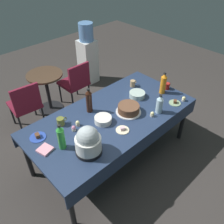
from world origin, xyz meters
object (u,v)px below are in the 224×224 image
(slow_cooker, at_px, (88,141))
(maroon_chair_right, at_px, (76,81))
(soda_bottle_orange_juice, at_px, (163,84))
(coffee_mug_red, at_px, (167,86))
(soda_bottle_cola, at_px, (89,101))
(cupcake_cocoa, at_px, (152,114))
(coffee_mug_olive, at_px, (61,121))
(frosted_layer_cake, at_px, (129,109))
(cupcake_mint, at_px, (184,99))
(soda_bottle_lime_soda, at_px, (61,137))
(coffee_mug_tan, at_px, (133,83))
(dessert_plate_cream, at_px, (122,130))
(cupcake_berry, at_px, (78,123))
(ceramic_snack_bowl, at_px, (103,120))
(cupcake_rose, at_px, (74,128))
(maroon_chair_left, at_px, (26,103))
(round_cafe_table, at_px, (47,85))
(dessert_plate_sage, at_px, (175,103))
(potluck_table, at_px, (112,119))
(soda_bottle_water, at_px, (160,104))
(glass_salad_bowl, at_px, (137,94))
(dessert_plate_cobalt, at_px, (38,137))
(water_cooler, at_px, (88,55))

(slow_cooker, xyz_separation_m, maroon_chair_right, (1.00, 1.64, -0.41))
(soda_bottle_orange_juice, height_order, coffee_mug_red, soda_bottle_orange_juice)
(soda_bottle_cola, bearing_deg, cupcake_cocoa, -51.02)
(coffee_mug_olive, bearing_deg, soda_bottle_cola, -4.36)
(frosted_layer_cake, distance_m, cupcake_mint, 0.81)
(cupcake_cocoa, height_order, soda_bottle_orange_juice, soda_bottle_orange_juice)
(soda_bottle_lime_soda, relative_size, coffee_mug_tan, 2.73)
(maroon_chair_right, bearing_deg, cupcake_cocoa, -91.60)
(dessert_plate_cream, relative_size, cupcake_cocoa, 2.37)
(cupcake_berry, relative_size, soda_bottle_cola, 0.20)
(ceramic_snack_bowl, height_order, soda_bottle_lime_soda, soda_bottle_lime_soda)
(frosted_layer_cake, xyz_separation_m, cupcake_rose, (-0.72, 0.20, -0.02))
(cupcake_rose, relative_size, soda_bottle_orange_juice, 0.21)
(maroon_chair_left, height_order, round_cafe_table, maroon_chair_left)
(dessert_plate_sage, relative_size, soda_bottle_orange_juice, 0.49)
(potluck_table, relative_size, soda_bottle_water, 8.21)
(glass_salad_bowl, height_order, maroon_chair_left, maroon_chair_left)
(coffee_mug_tan, bearing_deg, cupcake_cocoa, -117.96)
(potluck_table, height_order, soda_bottle_lime_soda, soda_bottle_lime_soda)
(soda_bottle_water, bearing_deg, cupcake_cocoa, 178.49)
(dessert_plate_sage, relative_size, maroon_chair_right, 0.19)
(soda_bottle_orange_juice, bearing_deg, slow_cooker, -173.87)
(coffee_mug_tan, bearing_deg, cupcake_mint, -72.42)
(soda_bottle_water, bearing_deg, soda_bottle_lime_soda, 165.12)
(dessert_plate_sage, bearing_deg, dessert_plate_cobalt, 157.81)
(dessert_plate_sage, distance_m, round_cafe_table, 2.17)
(potluck_table, height_order, soda_bottle_cola, soda_bottle_cola)
(soda_bottle_lime_soda, relative_size, coffee_mug_red, 2.70)
(glass_salad_bowl, height_order, maroon_chair_right, maroon_chair_right)
(slow_cooker, height_order, cupcake_mint, slow_cooker)
(soda_bottle_orange_juice, distance_m, coffee_mug_red, 0.17)
(cupcake_mint, height_order, water_cooler, water_cooler)
(potluck_table, xyz_separation_m, cupcake_mint, (0.93, -0.45, 0.09))
(glass_salad_bowl, distance_m, dessert_plate_cobalt, 1.45)
(cupcake_mint, distance_m, maroon_chair_left, 2.36)
(slow_cooker, height_order, cupcake_rose, slow_cooker)
(soda_bottle_water, bearing_deg, dessert_plate_cream, 172.53)
(slow_cooker, height_order, coffee_mug_olive, slow_cooker)
(ceramic_snack_bowl, relative_size, water_cooler, 0.17)
(soda_bottle_cola, bearing_deg, potluck_table, -59.69)
(soda_bottle_orange_juice, bearing_deg, potluck_table, 172.16)
(slow_cooker, relative_size, water_cooler, 0.27)
(potluck_table, distance_m, soda_bottle_cola, 0.37)
(slow_cooker, height_order, soda_bottle_water, slow_cooker)
(ceramic_snack_bowl, bearing_deg, coffee_mug_red, -4.13)
(cupcake_cocoa, bearing_deg, cupcake_berry, 147.30)
(maroon_chair_right, relative_size, water_cooler, 0.69)
(maroon_chair_right, distance_m, water_cooler, 0.87)
(cupcake_berry, height_order, cupcake_rose, same)
(dessert_plate_sage, relative_size, coffee_mug_tan, 1.35)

